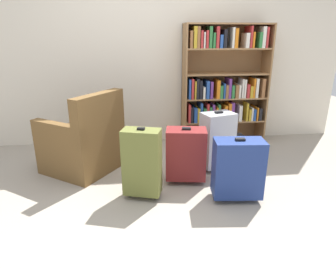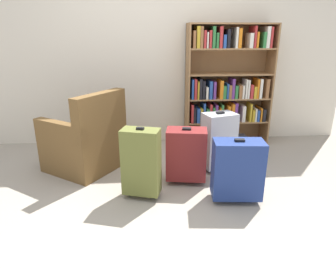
{
  "view_description": "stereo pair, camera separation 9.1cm",
  "coord_description": "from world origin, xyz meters",
  "views": [
    {
      "loc": [
        -0.24,
        -2.29,
        1.48
      ],
      "look_at": [
        0.07,
        0.4,
        0.55
      ],
      "focal_mm": 31.53,
      "sensor_mm": 36.0,
      "label": 1
    },
    {
      "loc": [
        -0.15,
        -2.3,
        1.48
      ],
      "look_at": [
        0.07,
        0.4,
        0.55
      ],
      "focal_mm": 31.53,
      "sensor_mm": 36.0,
      "label": 2
    }
  ],
  "objects": [
    {
      "name": "bookshelf",
      "position": [
        0.95,
        1.59,
        0.84
      ],
      "size": [
        1.13,
        0.34,
        1.61
      ],
      "color": "olive",
      "rests_on": "ground"
    },
    {
      "name": "storage_box",
      "position": [
        0.89,
        1.14,
        0.13
      ],
      "size": [
        0.47,
        0.24,
        0.24
      ],
      "color": "black",
      "rests_on": "ground"
    },
    {
      "name": "suitcase_navy_blue",
      "position": [
        0.67,
        0.06,
        0.32
      ],
      "size": [
        0.46,
        0.27,
        0.61
      ],
      "color": "navy",
      "rests_on": "ground"
    },
    {
      "name": "suitcase_olive",
      "position": [
        -0.2,
        0.19,
        0.36
      ],
      "size": [
        0.38,
        0.27,
        0.69
      ],
      "color": "brown",
      "rests_on": "ground"
    },
    {
      "name": "ground_plane",
      "position": [
        0.0,
        0.0,
        0.0
      ],
      "size": [
        9.39,
        9.39,
        0.0
      ],
      "primitive_type": "plane",
      "color": "#9E9384"
    },
    {
      "name": "suitcase_silver",
      "position": [
        0.66,
        0.73,
        0.35
      ],
      "size": [
        0.4,
        0.33,
        0.68
      ],
      "color": "#B7BABF",
      "rests_on": "ground"
    },
    {
      "name": "suitcase_dark_red",
      "position": [
        0.26,
        0.46,
        0.31
      ],
      "size": [
        0.44,
        0.3,
        0.59
      ],
      "color": "maroon",
      "rests_on": "ground"
    },
    {
      "name": "armchair",
      "position": [
        -0.82,
        0.89,
        0.32
      ],
      "size": [
        0.97,
        0.97,
        0.9
      ],
      "color": "brown",
      "rests_on": "ground"
    },
    {
      "name": "mug",
      "position": [
        -0.33,
        0.89,
        0.05
      ],
      "size": [
        0.12,
        0.08,
        0.1
      ],
      "color": "white",
      "rests_on": "ground"
    },
    {
      "name": "back_wall",
      "position": [
        0.0,
        1.82,
        1.3
      ],
      "size": [
        5.37,
        0.1,
        2.6
      ],
      "primitive_type": "cube",
      "color": "beige",
      "rests_on": "ground"
    }
  ]
}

